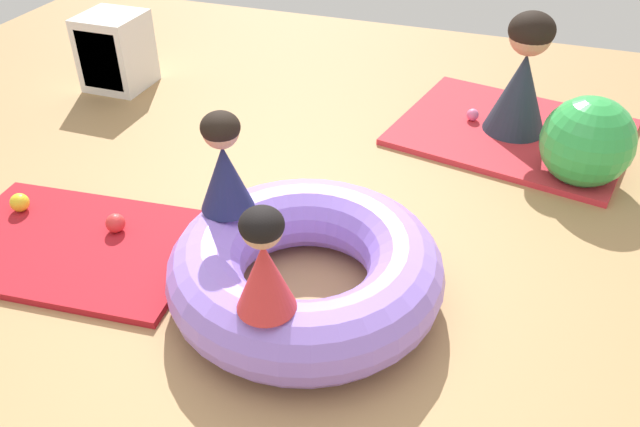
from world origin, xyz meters
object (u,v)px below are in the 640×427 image
adult_seated (523,75)px  child_in_red (264,262)px  play_ball_pink (473,115)px  storage_cube (114,52)px  play_ball_red (115,223)px  play_ball_yellow (20,202)px  play_ball_teal (577,140)px  exercise_ball_large (587,142)px  inflatable_cushion (306,270)px  child_in_navy (224,163)px  play_ball_green (566,145)px

adult_seated → child_in_red: bearing=74.3°
play_ball_pink → storage_cube: storage_cube is taller
play_ball_red → storage_cube: bearing=123.3°
child_in_red → play_ball_yellow: bearing=-106.7°
play_ball_teal → exercise_ball_large: (0.02, -0.38, 0.19)m
child_in_red → adult_seated: adult_seated is taller
play_ball_pink → play_ball_teal: 0.71m
inflatable_cushion → child_in_navy: child_in_navy is taller
exercise_ball_large → play_ball_red: bearing=-148.6°
adult_seated → exercise_ball_large: adult_seated is taller
adult_seated → play_ball_yellow: (-2.50, -1.90, -0.34)m
child_in_navy → child_in_red: size_ratio=1.07×
child_in_navy → play_ball_red: size_ratio=4.81×
child_in_navy → exercise_ball_large: bearing=15.9°
adult_seated → play_ball_red: 2.69m
play_ball_green → storage_cube: (-3.33, -0.01, 0.19)m
inflatable_cushion → exercise_ball_large: size_ratio=2.36×
child_in_navy → inflatable_cushion: bearing=-40.0°
child_in_navy → play_ball_yellow: child_in_navy is taller
play_ball_red → exercise_ball_large: 2.72m
inflatable_cushion → play_ball_teal: size_ratio=16.14×
child_in_navy → storage_cube: 2.47m
exercise_ball_large → child_in_red: bearing=-120.9°
child_in_red → exercise_ball_large: child_in_red is taller
play_ball_green → play_ball_pink: bearing=158.8°
child_in_navy → storage_cube: (-1.79, 1.67, -0.32)m
play_ball_yellow → child_in_navy: bearing=0.6°
child_in_red → play_ball_yellow: (-1.75, 0.56, -0.49)m
inflatable_cushion → storage_cube: bearing=141.2°
adult_seated → play_ball_teal: adult_seated is taller
inflatable_cushion → adult_seated: (0.76, 2.00, 0.25)m
child_in_red → play_ball_pink: 2.59m
inflatable_cushion → play_ball_yellow: bearing=176.6°
adult_seated → play_ball_green: adult_seated is taller
play_ball_green → exercise_ball_large: size_ratio=0.17×
play_ball_teal → storage_cube: size_ratio=0.14×
play_ball_green → play_ball_red: bearing=-142.9°
play_ball_yellow → adult_seated: bearing=37.3°
inflatable_cushion → storage_cube: size_ratio=2.28×
play_ball_green → child_in_red: bearing=-115.9°
play_ball_green → play_ball_pink: 0.68m
child_in_navy → exercise_ball_large: 2.18m
child_in_red → storage_cube: child_in_red is taller
child_in_navy → play_ball_pink: (0.91, 1.93, -0.51)m
child_in_red → play_ball_red: 1.36m
play_ball_pink → play_ball_red: size_ratio=0.82×
play_ball_green → play_ball_pink: size_ratio=1.07×
child_in_red → play_ball_teal: child_in_red is taller
child_in_red → play_ball_pink: size_ratio=5.49×
adult_seated → play_ball_pink: (-0.28, 0.04, -0.35)m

